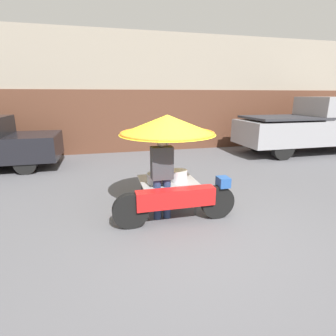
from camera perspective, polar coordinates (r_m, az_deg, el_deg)
ground_plane at (r=4.56m, az=5.85°, el=-13.46°), size 36.00×36.00×0.00m
shopfront_building at (r=11.50m, az=-7.36°, el=15.63°), size 28.00×2.06×4.49m
vendor_motorcycle_cart at (r=4.85m, az=0.13°, el=6.17°), size 2.21×1.80×1.86m
vendor_person at (r=4.65m, az=-1.33°, el=-1.17°), size 0.38×0.22×1.55m
pickup_truck at (r=11.68m, az=28.66°, el=7.95°), size 5.46×1.94×2.13m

